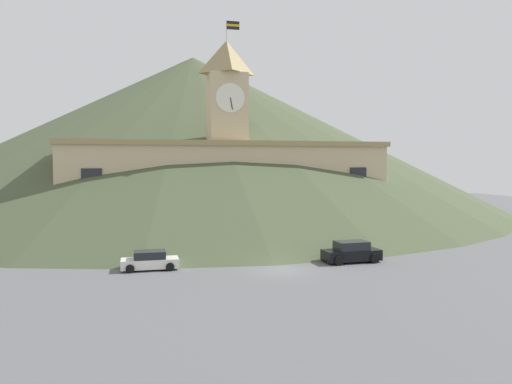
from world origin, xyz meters
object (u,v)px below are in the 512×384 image
Objects in this scene: car_white_taxi at (150,261)px; car_green_wagon at (375,238)px; pedestrian at (251,237)px; street_lamp_center at (176,212)px; car_black_suv at (351,252)px; street_lamp_right at (298,208)px.

car_white_taxi is 23.93m from car_green_wagon.
pedestrian is at bearing 41.19° from car_white_taxi.
car_black_suv is at bearing -47.49° from street_lamp_center.
car_black_suv is at bearing -107.44° from pedestrian.
car_white_taxi is at bearing 170.94° from pedestrian.
car_white_taxi is at bearing -103.53° from street_lamp_center.
car_green_wagon is (19.76, -7.30, -2.47)m from street_lamp_center.
street_lamp_center is at bearing 130.17° from car_black_suv.
car_black_suv is at bearing -3.27° from car_white_taxi.
car_black_suv is 9.73m from car_green_wagon.
street_lamp_center is at bearing 77.00° from car_white_taxi.
pedestrian is at bearing -33.13° from street_lamp_center.
street_lamp_right is 1.00× the size of car_white_taxi.
street_lamp_right reaches higher than car_white_taxi.
car_green_wagon is at bearing 48.36° from car_black_suv.
pedestrian reaches higher than car_green_wagon.
car_green_wagon is (23.06, 6.41, 0.02)m from car_white_taxi.
car_white_taxi is (-17.04, -13.71, -2.64)m from street_lamp_right.
car_green_wagon reaches higher than car_white_taxi.
street_lamp_right is 2.64× the size of pedestrian.
street_lamp_center reaches higher than car_white_taxi.
car_green_wagon is 12.83m from pedestrian.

